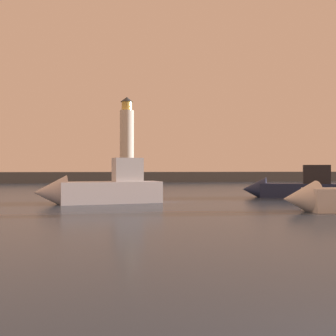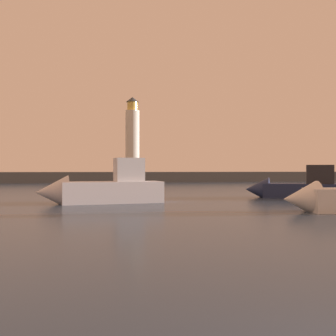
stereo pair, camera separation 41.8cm
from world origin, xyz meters
The scene contains 5 objects.
ground_plane centered at (0.00, 31.34, 0.00)m, with size 220.00×220.00×0.00m, color #2D3D51.
breakwater centered at (0.00, 62.67, 0.82)m, with size 85.75×5.72×1.63m, color #423F3D.
lighthouse centered at (3.89, 62.67, 7.30)m, with size 2.22×2.22×11.97m.
motorboat_0 centered at (-2.54, 22.73, 0.85)m, with size 7.75×2.97×3.05m.
motorboat_3 centered at (11.61, 24.64, 0.72)m, with size 7.56×5.26×2.72m.
Camera 2 is at (-3.23, -2.57, 2.07)m, focal length 43.86 mm.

